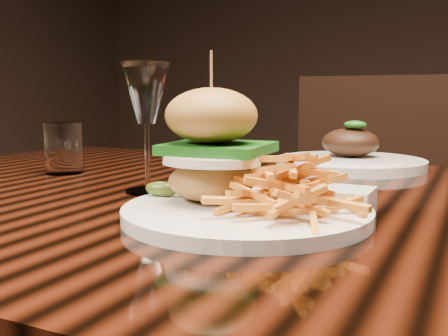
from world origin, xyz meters
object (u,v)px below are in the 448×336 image
at_px(far_dish, 350,159).
at_px(chair_far, 360,213).
at_px(burger_plate, 242,175).
at_px(wine_glass, 146,97).
at_px(dining_table, 301,254).

relative_size(far_dish, chair_far, 0.30).
relative_size(burger_plate, wine_glass, 1.52).
height_order(dining_table, burger_plate, burger_plate).
bearing_deg(wine_glass, burger_plate, -24.59).
relative_size(dining_table, chair_far, 1.68).
xyz_separation_m(dining_table, chair_far, (-0.10, 0.89, -0.13)).
height_order(wine_glass, far_dish, wine_glass).
xyz_separation_m(burger_plate, wine_glass, (-0.19, 0.09, 0.09)).
distance_m(dining_table, far_dish, 0.36).
distance_m(dining_table, burger_plate, 0.19).
relative_size(wine_glass, chair_far, 0.20).
distance_m(wine_glass, far_dish, 0.46).
height_order(dining_table, wine_glass, wine_glass).
relative_size(burger_plate, chair_far, 0.30).
bearing_deg(chair_far, wine_glass, -97.50).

